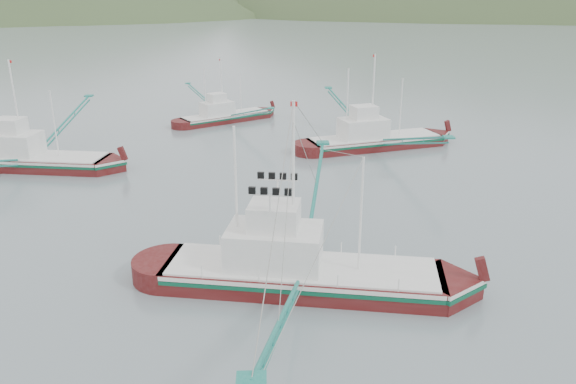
{
  "coord_description": "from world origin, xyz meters",
  "views": [
    {
      "loc": [
        -1.36,
        -32.8,
        17.34
      ],
      "look_at": [
        0.0,
        6.0,
        3.2
      ],
      "focal_mm": 35.0,
      "sensor_mm": 36.0,
      "label": 1
    }
  ],
  "objects_px": {
    "main_boat": "(299,256)",
    "bg_boat_right": "(374,129)",
    "bg_boat_far": "(225,108)",
    "bg_boat_left": "(26,150)"
  },
  "relations": [
    {
      "from": "bg_boat_right",
      "to": "bg_boat_far",
      "type": "height_order",
      "value": "bg_boat_right"
    },
    {
      "from": "bg_boat_left",
      "to": "bg_boat_far",
      "type": "relative_size",
      "value": 1.4
    },
    {
      "from": "main_boat",
      "to": "bg_boat_right",
      "type": "height_order",
      "value": "main_boat"
    },
    {
      "from": "main_boat",
      "to": "bg_boat_right",
      "type": "bearing_deg",
      "value": 81.73
    },
    {
      "from": "bg_boat_right",
      "to": "main_boat",
      "type": "bearing_deg",
      "value": -124.8
    },
    {
      "from": "main_boat",
      "to": "bg_boat_far",
      "type": "xyz_separation_m",
      "value": [
        -7.71,
        45.84,
        -0.17
      ]
    },
    {
      "from": "bg_boat_far",
      "to": "bg_boat_left",
      "type": "bearing_deg",
      "value": -165.37
    },
    {
      "from": "main_boat",
      "to": "bg_boat_left",
      "type": "xyz_separation_m",
      "value": [
        -26.3,
        25.24,
        -0.24
      ]
    },
    {
      "from": "bg_boat_left",
      "to": "bg_boat_right",
      "type": "distance_m",
      "value": 37.19
    },
    {
      "from": "main_boat",
      "to": "bg_boat_far",
      "type": "height_order",
      "value": "main_boat"
    }
  ]
}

